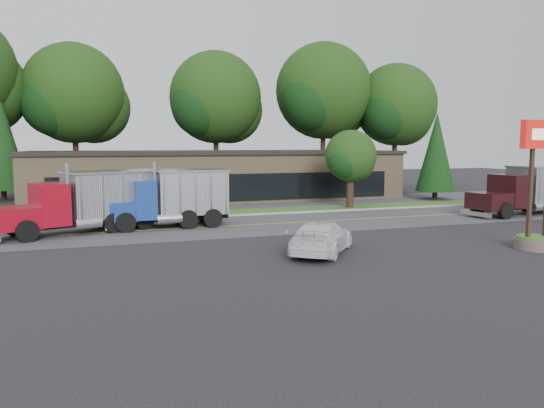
% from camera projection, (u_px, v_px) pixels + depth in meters
% --- Properties ---
extents(ground, '(140.00, 140.00, 0.00)m').
position_uv_depth(ground, '(307.00, 254.00, 23.56)').
color(ground, '#2F2F33').
rests_on(ground, ground).
extents(road, '(60.00, 8.00, 0.02)m').
position_uv_depth(road, '(248.00, 225.00, 32.00)').
color(road, '#525257').
rests_on(road, ground).
extents(center_line, '(60.00, 0.12, 0.01)m').
position_uv_depth(center_line, '(248.00, 225.00, 32.00)').
color(center_line, gold).
rests_on(center_line, ground).
extents(curb, '(60.00, 0.30, 0.12)m').
position_uv_depth(curb, '(230.00, 216.00, 35.93)').
color(curb, '#9E9E99').
rests_on(curb, ground).
extents(grass_verge, '(60.00, 3.40, 0.03)m').
position_uv_depth(grass_verge, '(224.00, 213.00, 37.62)').
color(grass_verge, '#376221').
rests_on(grass_verge, ground).
extents(far_parking, '(60.00, 7.00, 0.02)m').
position_uv_depth(far_parking, '(209.00, 206.00, 42.31)').
color(far_parking, '#525257').
rests_on(far_parking, ground).
extents(strip_mall, '(32.00, 12.00, 4.00)m').
position_uv_depth(strip_mall, '(215.00, 176.00, 48.37)').
color(strip_mall, '#957A5B').
rests_on(strip_mall, ground).
extents(bilo_sign, '(2.20, 1.90, 5.95)m').
position_uv_depth(bilo_sign, '(538.00, 206.00, 24.45)').
color(bilo_sign, '#6B6054').
rests_on(bilo_sign, ground).
extents(tree_far_b, '(10.23, 9.63, 14.59)m').
position_uv_depth(tree_far_b, '(75.00, 98.00, 51.27)').
color(tree_far_b, '#382619').
rests_on(tree_far_b, ground).
extents(tree_far_c, '(10.24, 9.64, 14.61)m').
position_uv_depth(tree_far_c, '(217.00, 102.00, 55.88)').
color(tree_far_c, '#382619').
rests_on(tree_far_c, ground).
extents(tree_far_d, '(11.26, 10.60, 16.06)m').
position_uv_depth(tree_far_d, '(324.00, 96.00, 58.82)').
color(tree_far_d, '#382619').
rests_on(tree_far_d, ground).
extents(tree_far_e, '(9.74, 9.17, 13.89)m').
position_uv_depth(tree_far_e, '(396.00, 109.00, 59.71)').
color(tree_far_e, '#382619').
rests_on(tree_far_e, ground).
extents(evergreen_left, '(4.23, 4.23, 9.60)m').
position_uv_depth(evergreen_left, '(1.00, 140.00, 45.82)').
color(evergreen_left, '#382619').
rests_on(evergreen_left, ground).
extents(evergreen_right, '(3.38, 3.38, 7.69)m').
position_uv_depth(evergreen_right, '(436.00, 152.00, 46.56)').
color(evergreen_right, '#382619').
rests_on(evergreen_right, ground).
extents(tree_verge, '(4.19, 3.95, 5.98)m').
position_uv_depth(tree_verge, '(351.00, 158.00, 40.56)').
color(tree_verge, '#382619').
rests_on(tree_verge, ground).
extents(dump_truck_red, '(9.17, 5.43, 3.36)m').
position_uv_depth(dump_truck_red, '(92.00, 199.00, 29.41)').
color(dump_truck_red, black).
rests_on(dump_truck_red, ground).
extents(dump_truck_blue, '(7.10, 2.88, 3.36)m').
position_uv_depth(dump_truck_blue, '(175.00, 197.00, 31.18)').
color(dump_truck_blue, black).
rests_on(dump_truck_blue, ground).
extents(dump_truck_maroon, '(9.79, 3.60, 3.36)m').
position_uv_depth(dump_truck_maroon, '(534.00, 188.00, 37.06)').
color(dump_truck_maroon, black).
rests_on(dump_truck_maroon, ground).
extents(rally_car, '(4.75, 5.25, 1.47)m').
position_uv_depth(rally_car, '(321.00, 237.00, 23.61)').
color(rally_car, silver).
rests_on(rally_car, ground).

